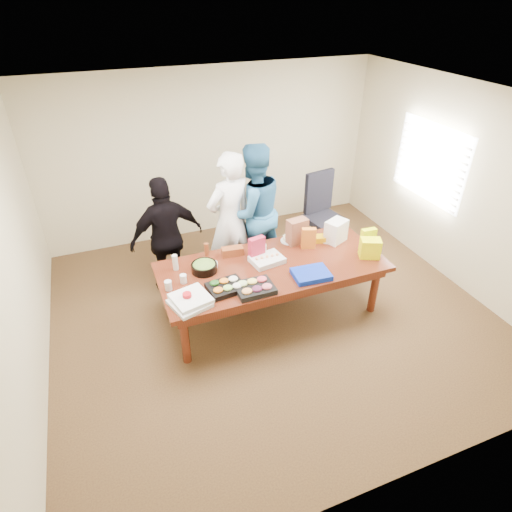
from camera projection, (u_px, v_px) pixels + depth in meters
name	position (u px, v px, depth m)	size (l,w,h in m)	color
floor	(271.00, 312.00, 5.70)	(5.50, 5.00, 0.02)	#47301E
ceiling	(277.00, 101.00, 4.23)	(5.50, 5.00, 0.02)	white
wall_back	(213.00, 154.00, 6.92)	(5.50, 0.04, 2.70)	beige
wall_front	(414.00, 378.00, 3.00)	(5.50, 0.04, 2.70)	beige
wall_left	(12.00, 271.00, 4.12)	(0.04, 5.00, 2.70)	beige
wall_right	(459.00, 187.00, 5.81)	(0.04, 5.00, 2.70)	beige
window_panel	(430.00, 162.00, 6.19)	(0.03, 1.40, 1.10)	white
window_blinds	(427.00, 163.00, 6.17)	(0.04, 1.36, 1.00)	beige
conference_table	(272.00, 289.00, 5.49)	(2.80, 1.20, 0.75)	#4C1C0F
office_chair	(324.00, 217.00, 6.68)	(0.62, 0.62, 1.21)	black
person_center	(230.00, 221.00, 5.81)	(0.71, 0.46, 1.94)	white
person_right	(253.00, 212.00, 6.01)	(0.95, 0.74, 1.96)	#286491
person_left	(167.00, 238.00, 5.66)	(0.99, 0.41, 1.70)	black
veggie_tray	(226.00, 287.00, 4.85)	(0.41, 0.32, 0.06)	black
fruit_tray	(255.00, 288.00, 4.83)	(0.43, 0.34, 0.07)	black
sheet_cake	(267.00, 260.00, 5.32)	(0.39, 0.29, 0.07)	silver
salad_bowl	(204.00, 268.00, 5.15)	(0.31, 0.31, 0.10)	black
chip_bag_blue	(311.00, 274.00, 5.06)	(0.43, 0.32, 0.06)	#0A26A5
chip_bag_red	(257.00, 248.00, 5.33)	(0.21, 0.08, 0.30)	#AE213B
chip_bag_yellow	(368.00, 239.00, 5.53)	(0.20, 0.08, 0.29)	#EBFF02
chip_bag_orange	(309.00, 238.00, 5.56)	(0.18, 0.08, 0.28)	orange
mayo_jar	(263.00, 249.00, 5.46)	(0.09, 0.09, 0.14)	silver
mustard_bottle	(257.00, 249.00, 5.42)	(0.06, 0.06, 0.18)	yellow
dressing_bottle	(206.00, 249.00, 5.42)	(0.06, 0.06, 0.18)	brown
ranch_bottle	(175.00, 262.00, 5.15)	(0.07, 0.07, 0.20)	beige
banana_bunch	(322.00, 238.00, 5.76)	(0.23, 0.14, 0.08)	#EAAC04
bread_loaf	(232.00, 251.00, 5.45)	(0.27, 0.12, 0.11)	brown
kraft_bag	(297.00, 231.00, 5.65)	(0.27, 0.15, 0.35)	brown
red_cup	(187.00, 298.00, 4.62)	(0.10, 0.10, 0.13)	red
clear_cup_a	(168.00, 285.00, 4.83)	(0.08, 0.08, 0.11)	silver
clear_cup_b	(183.00, 279.00, 4.95)	(0.08, 0.08, 0.11)	white
pizza_box_lower	(190.00, 303.00, 4.62)	(0.38, 0.38, 0.04)	silver
pizza_box_upper	(191.00, 298.00, 4.62)	(0.38, 0.38, 0.04)	white
plate_a	(327.00, 240.00, 5.79)	(0.23, 0.23, 0.01)	white
plate_b	(289.00, 241.00, 5.77)	(0.23, 0.23, 0.01)	silver
dip_bowl_a	(289.00, 238.00, 5.77)	(0.16, 0.16, 0.07)	beige
dip_bowl_b	(212.00, 265.00, 5.23)	(0.15, 0.15, 0.06)	silver
grocery_bag_white	(336.00, 231.00, 5.70)	(0.28, 0.20, 0.30)	white
grocery_bag_yellow	(370.00, 248.00, 5.38)	(0.25, 0.17, 0.25)	#F6FF01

